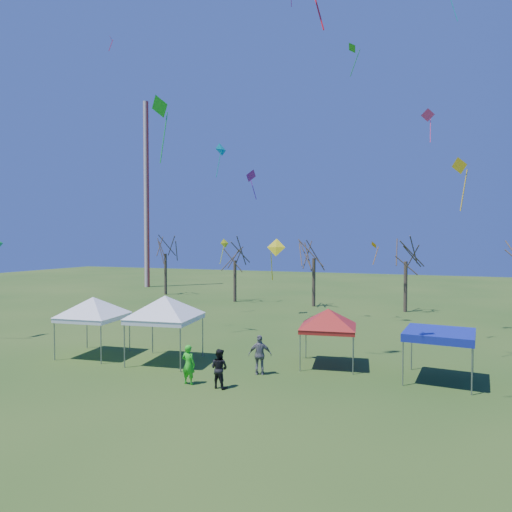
# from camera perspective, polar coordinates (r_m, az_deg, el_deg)

# --- Properties ---
(ground) EXTENTS (140.00, 140.00, 0.00)m
(ground) POSITION_cam_1_polar(r_m,az_deg,el_deg) (21.04, -3.14, -15.61)
(ground) COLOR #264C18
(ground) RESTS_ON ground
(radio_mast) EXTENTS (0.70, 0.70, 25.00)m
(radio_mast) POSITION_cam_1_polar(r_m,az_deg,el_deg) (63.93, -13.53, 7.45)
(radio_mast) COLOR silver
(radio_mast) RESTS_ON ground
(tree_0) EXTENTS (3.83, 3.83, 8.44)m
(tree_0) POSITION_cam_1_polar(r_m,az_deg,el_deg) (54.16, -11.27, 2.09)
(tree_0) COLOR #3D2D21
(tree_0) RESTS_ON ground
(tree_1) EXTENTS (3.42, 3.42, 7.54)m
(tree_1) POSITION_cam_1_polar(r_m,az_deg,el_deg) (46.96, -2.66, 1.30)
(tree_1) COLOR #3D2D21
(tree_1) RESTS_ON ground
(tree_2) EXTENTS (3.71, 3.71, 8.18)m
(tree_2) POSITION_cam_1_polar(r_m,az_deg,el_deg) (43.95, 7.26, 1.89)
(tree_2) COLOR #3D2D21
(tree_2) RESTS_ON ground
(tree_3) EXTENTS (3.59, 3.59, 7.91)m
(tree_3) POSITION_cam_1_polar(r_m,az_deg,el_deg) (42.36, 18.24, 1.51)
(tree_3) COLOR #3D2D21
(tree_3) RESTS_ON ground
(tent_white_west) EXTENTS (4.22, 4.22, 3.74)m
(tent_white_west) POSITION_cam_1_polar(r_m,az_deg,el_deg) (26.68, -19.70, -5.32)
(tent_white_west) COLOR gray
(tent_white_west) RESTS_ON ground
(tent_white_mid) EXTENTS (4.52, 4.52, 4.01)m
(tent_white_mid) POSITION_cam_1_polar(r_m,az_deg,el_deg) (24.29, -11.30, -5.43)
(tent_white_mid) COLOR gray
(tent_white_mid) RESTS_ON ground
(tent_red) EXTENTS (3.77, 3.77, 3.36)m
(tent_red) POSITION_cam_1_polar(r_m,az_deg,el_deg) (23.44, 9.01, -7.00)
(tent_red) COLOR gray
(tent_red) RESTS_ON ground
(tent_blue) EXTENTS (3.16, 3.16, 2.29)m
(tent_blue) POSITION_cam_1_polar(r_m,az_deg,el_deg) (22.33, 21.95, -9.13)
(tent_blue) COLOR gray
(tent_blue) RESTS_ON ground
(person_green) EXTENTS (0.66, 0.45, 1.75)m
(person_green) POSITION_cam_1_polar(r_m,az_deg,el_deg) (20.88, -8.44, -13.26)
(person_green) COLOR #2AD922
(person_green) RESTS_ON ground
(person_dark) EXTENTS (0.91, 0.76, 1.69)m
(person_dark) POSITION_cam_1_polar(r_m,az_deg,el_deg) (20.25, -4.62, -13.82)
(person_dark) COLOR black
(person_dark) RESTS_ON ground
(person_grey) EXTENTS (1.18, 0.78, 1.87)m
(person_grey) POSITION_cam_1_polar(r_m,az_deg,el_deg) (22.06, 0.50, -12.25)
(person_grey) COLOR slate
(person_grey) RESTS_ON ground
(kite_1) EXTENTS (0.99, 0.52, 2.19)m
(kite_1) POSITION_cam_1_polar(r_m,az_deg,el_deg) (23.38, 2.51, 1.02)
(kite_1) COLOR yellow
(kite_1) RESTS_ON ground
(kite_19) EXTENTS (0.81, 0.85, 1.94)m
(kite_19) POSITION_cam_1_polar(r_m,az_deg,el_deg) (37.71, 14.56, 1.28)
(kite_19) COLOR orange
(kite_19) RESTS_ON ground
(kite_20) EXTENTS (0.45, 0.54, 1.09)m
(kite_20) POSITION_cam_1_polar(r_m,az_deg,el_deg) (34.46, -17.66, 24.39)
(kite_20) COLOR #FE3872
(kite_20) RESTS_ON ground
(kite_2) EXTENTS (0.99, 1.43, 3.37)m
(kite_2) POSITION_cam_1_polar(r_m,az_deg,el_deg) (45.58, -4.39, 13.13)
(kite_2) COLOR #0BA7AA
(kite_2) RESTS_ON ground
(kite_18) EXTENTS (0.80, 0.36, 2.05)m
(kite_18) POSITION_cam_1_polar(r_m,az_deg,el_deg) (30.06, 20.69, 16.08)
(kite_18) COLOR #F23575
(kite_18) RESTS_ON ground
(kite_11) EXTENTS (1.04, 1.30, 2.47)m
(kite_11) POSITION_cam_1_polar(r_m,az_deg,el_deg) (37.95, -0.66, 9.99)
(kite_11) COLOR purple
(kite_11) RESTS_ON ground
(kite_17) EXTENTS (0.94, 0.83, 2.82)m
(kite_17) POSITION_cam_1_polar(r_m,az_deg,el_deg) (26.08, 24.14, 10.15)
(kite_17) COLOR gold
(kite_17) RESTS_ON ground
(kite_8) EXTENTS (1.65, 1.15, 4.40)m
(kite_8) POSITION_cam_1_polar(r_m,az_deg,el_deg) (31.37, -11.87, 17.79)
(kite_8) COLOR green
(kite_8) RESTS_ON ground
(kite_13) EXTENTS (0.76, 0.91, 2.25)m
(kite_13) POSITION_cam_1_polar(r_m,az_deg,el_deg) (39.73, -3.95, 1.54)
(kite_13) COLOR #FFFD1A
(kite_13) RESTS_ON ground
(kite_26) EXTENTS (1.20, 1.22, 2.90)m
(kite_26) POSITION_cam_1_polar(r_m,az_deg,el_deg) (41.10, 11.98, 24.05)
(kite_26) COLOR #239617
(kite_26) RESTS_ON ground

